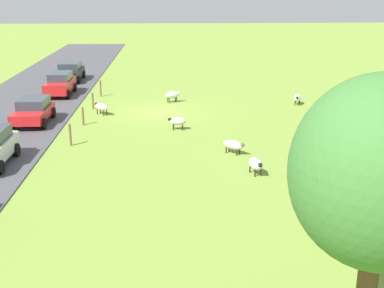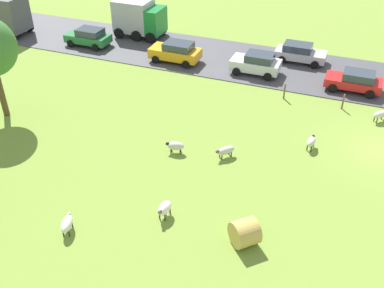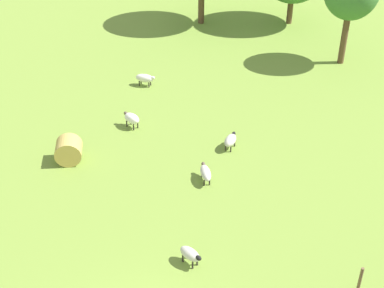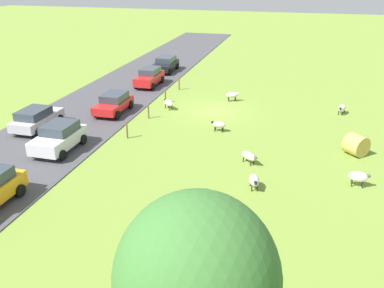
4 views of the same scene
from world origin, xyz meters
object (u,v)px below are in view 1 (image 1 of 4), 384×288
at_px(sheep_3, 233,145).
at_px(sheep_1, 298,98).
at_px(sheep_0, 358,149).
at_px(sheep_2, 101,107).
at_px(car_4, 60,84).
at_px(hay_bale_0, 336,125).
at_px(car_0, 70,71).
at_px(sheep_4, 256,164).
at_px(sheep_5, 172,95).
at_px(tree_0, 381,175).
at_px(car_1, 33,110).
at_px(sheep_7, 178,121).

bearing_deg(sheep_3, sheep_1, -118.91).
xyz_separation_m(sheep_0, sheep_2, (13.48, -9.46, -0.04)).
bearing_deg(car_4, hay_bale_0, 146.94).
height_order(sheep_3, car_4, car_4).
bearing_deg(car_0, sheep_4, 118.36).
height_order(sheep_5, tree_0, tree_0).
height_order(car_1, car_4, car_4).
height_order(tree_0, car_1, tree_0).
distance_m(sheep_1, tree_0, 26.69).
distance_m(sheep_7, car_0, 18.33).
bearing_deg(sheep_2, sheep_3, 132.74).
xyz_separation_m(hay_bale_0, tree_0, (5.37, 18.18, 4.14)).
bearing_deg(sheep_0, sheep_4, 17.65).
distance_m(sheep_4, sheep_7, 8.11).
bearing_deg(sheep_7, sheep_5, -87.90).
height_order(sheep_2, sheep_7, sheep_2).
height_order(sheep_1, hay_bale_0, hay_bale_0).
relative_size(sheep_1, sheep_5, 1.05).
xyz_separation_m(sheep_1, sheep_5, (8.82, -1.09, 0.04)).
height_order(sheep_7, hay_bale_0, hay_bale_0).
height_order(sheep_2, car_0, car_0).
bearing_deg(sheep_2, tree_0, 109.55).
height_order(sheep_3, car_0, car_0).
bearing_deg(car_0, car_1, 91.81).
distance_m(sheep_4, car_0, 26.41).
relative_size(sheep_3, hay_bale_0, 0.91).
height_order(car_0, car_1, car_0).
bearing_deg(sheep_4, car_0, -61.64).
bearing_deg(sheep_2, sheep_7, 142.59).
distance_m(hay_bale_0, car_1, 17.88).
bearing_deg(car_0, sheep_3, 120.30).
height_order(sheep_0, sheep_7, sheep_0).
bearing_deg(sheep_1, hay_bale_0, 92.10).
distance_m(sheep_1, sheep_5, 8.88).
distance_m(sheep_0, car_1, 18.85).
relative_size(sheep_3, sheep_5, 0.97).
bearing_deg(sheep_2, hay_bale_0, 158.73).
height_order(sheep_2, tree_0, tree_0).
xyz_separation_m(sheep_0, car_0, (17.77, -21.58, 0.32)).
distance_m(hay_bale_0, car_0, 25.09).
bearing_deg(sheep_1, sheep_2, 9.82).
distance_m(sheep_2, sheep_5, 5.75).
xyz_separation_m(sheep_0, car_1, (17.32, -7.43, 0.28)).
distance_m(sheep_7, car_4, 13.23).
relative_size(sheep_2, car_1, 0.29).
height_order(sheep_3, sheep_7, sheep_7).
xyz_separation_m(sheep_0, sheep_4, (5.22, 1.66, -0.07)).
height_order(sheep_4, tree_0, tree_0).
bearing_deg(sheep_4, car_4, -54.82).
xyz_separation_m(sheep_2, car_4, (3.91, -6.13, 0.40)).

